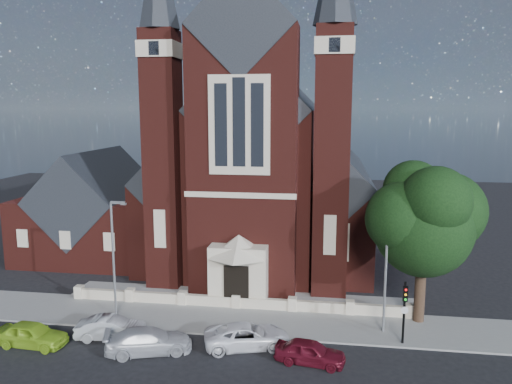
% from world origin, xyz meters
% --- Properties ---
extents(ground, '(120.00, 120.00, 0.00)m').
position_xyz_m(ground, '(0.00, 15.00, 0.00)').
color(ground, black).
rests_on(ground, ground).
extents(pavement_strip, '(60.00, 5.00, 0.12)m').
position_xyz_m(pavement_strip, '(0.00, 4.50, 0.00)').
color(pavement_strip, gray).
rests_on(pavement_strip, ground).
extents(forecourt_paving, '(26.00, 3.00, 0.14)m').
position_xyz_m(forecourt_paving, '(0.00, 8.50, 0.00)').
color(forecourt_paving, gray).
rests_on(forecourt_paving, ground).
extents(forecourt_wall, '(24.00, 0.40, 0.90)m').
position_xyz_m(forecourt_wall, '(0.00, 6.50, 0.00)').
color(forecourt_wall, beige).
rests_on(forecourt_wall, ground).
extents(church, '(20.01, 34.90, 29.20)m').
position_xyz_m(church, '(-0.00, 22.94, 8.19)').
color(church, '#491813').
rests_on(church, ground).
extents(parish_hall, '(12.00, 12.20, 10.24)m').
position_xyz_m(parish_hall, '(-16.00, 18.00, 4.01)').
color(parish_hall, '#491813').
rests_on(parish_hall, ground).
extents(street_tree, '(6.40, 6.60, 10.70)m').
position_xyz_m(street_tree, '(12.60, 5.71, 6.96)').
color(street_tree, black).
rests_on(street_tree, ground).
extents(street_lamp_left, '(1.16, 0.22, 8.09)m').
position_xyz_m(street_lamp_left, '(-7.91, 4.00, 4.60)').
color(street_lamp_left, gray).
rests_on(street_lamp_left, ground).
extents(street_lamp_right, '(1.16, 0.22, 8.09)m').
position_xyz_m(street_lamp_right, '(10.09, 4.00, 4.60)').
color(street_lamp_right, gray).
rests_on(street_lamp_right, ground).
extents(traffic_signal, '(0.28, 0.42, 4.00)m').
position_xyz_m(traffic_signal, '(11.00, 2.43, 2.58)').
color(traffic_signal, black).
rests_on(traffic_signal, ground).
extents(car_lime_van, '(4.45, 2.03, 1.48)m').
position_xyz_m(car_lime_van, '(-11.15, -0.93, 0.74)').
color(car_lime_van, '#94C627').
rests_on(car_lime_van, ground).
extents(car_silver_a, '(4.43, 2.15, 1.40)m').
position_xyz_m(car_silver_a, '(-6.84, 0.68, 0.70)').
color(car_silver_a, '#A8ACAF').
rests_on(car_silver_a, ground).
extents(car_silver_b, '(5.41, 3.56, 1.46)m').
position_xyz_m(car_silver_b, '(-3.87, -0.69, 0.73)').
color(car_silver_b, silver).
rests_on(car_silver_b, ground).
extents(car_white_suv, '(5.58, 3.73, 1.42)m').
position_xyz_m(car_white_suv, '(1.71, 0.83, 0.71)').
color(car_white_suv, white).
rests_on(car_white_suv, ground).
extents(car_dark_red, '(4.17, 2.19, 1.35)m').
position_xyz_m(car_dark_red, '(5.54, -0.56, 0.68)').
color(car_dark_red, maroon).
rests_on(car_dark_red, ground).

